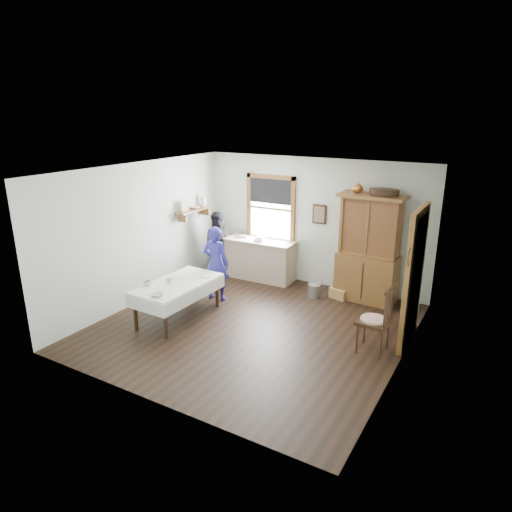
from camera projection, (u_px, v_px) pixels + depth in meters
name	position (u px, v px, depth m)	size (l,w,h in m)	color
room	(253.00, 253.00, 7.55)	(5.01, 5.01, 2.70)	black
window	(271.00, 205.00, 9.97)	(1.18, 0.07, 1.48)	white
doorway	(415.00, 274.00, 7.13)	(0.09, 1.14, 2.22)	#463A32
wall_shelf	(195.00, 209.00, 9.89)	(0.24, 1.00, 0.44)	brown
framed_picture	(319.00, 214.00, 9.45)	(0.30, 0.04, 0.40)	#332111
rug_beater	(411.00, 248.00, 6.51)	(0.27, 0.27, 0.01)	black
work_counter	(260.00, 259.00, 10.12)	(1.56, 0.59, 0.89)	tan
china_hutch	(368.00, 249.00, 8.78)	(1.24, 0.59, 2.12)	brown
dining_table	(178.00, 300.00, 8.23)	(0.89, 1.68, 0.67)	white
spindle_chair	(374.00, 319.00, 7.00)	(0.51, 0.51, 1.10)	#332111
pail	(314.00, 291.00, 9.19)	(0.25, 0.25, 0.27)	gray
wicker_basket	(340.00, 293.00, 9.15)	(0.36, 0.25, 0.21)	tan
woman_blue	(216.00, 266.00, 8.93)	(0.51, 0.33, 1.39)	navy
figure_dark	(220.00, 247.00, 10.15)	(0.68, 0.53, 1.39)	black
table_cup_a	(147.00, 283.00, 7.95)	(0.12, 0.12, 0.10)	silver
table_cup_b	(169.00, 281.00, 8.08)	(0.10, 0.10, 0.09)	silver
table_bowl	(157.00, 295.00, 7.52)	(0.23, 0.23, 0.06)	silver
counter_book	(237.00, 236.00, 10.26)	(0.18, 0.24, 0.02)	brown
counter_bowl	(257.00, 240.00, 9.86)	(0.18, 0.18, 0.06)	silver
shelf_bowl	(195.00, 207.00, 9.89)	(0.22, 0.22, 0.05)	silver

